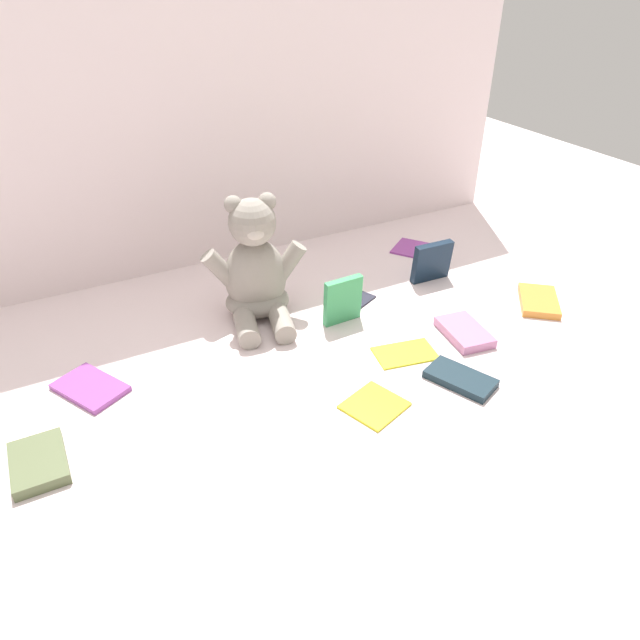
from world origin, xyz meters
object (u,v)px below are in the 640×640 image
Objects in this scene: book_case_4 at (413,248)px; book_case_6 at (350,295)px; book_case_1 at (90,388)px; teddy_bear at (256,273)px; book_case_0 at (460,379)px; book_case_3 at (539,301)px; book_case_5 at (464,332)px; book_case_10 at (39,463)px; book_case_9 at (343,301)px; book_case_2 at (405,353)px; book_case_7 at (374,404)px; book_case_8 at (432,262)px.

book_case_6 is (-0.28, -0.14, -0.00)m from book_case_4.
book_case_1 is 1.30× the size of book_case_4.
book_case_0 is at bearing -45.05° from teddy_bear.
book_case_1 is 1.00× the size of book_case_3.
book_case_10 is at bearing -173.41° from book_case_5.
book_case_9 reaches higher than book_case_0.
book_case_5 is (-0.23, -0.02, 0.00)m from book_case_3.
book_case_2 is 0.68m from book_case_10.
book_case_10 is at bearing -122.12° from book_case_7.
book_case_10 reaches higher than book_case_4.
teddy_bear is 0.40m from book_case_7.
book_case_9 reaches higher than book_case_10.
book_case_5 is 1.18× the size of book_case_9.
book_case_5 reaches higher than book_case_7.
book_case_4 is at bearing 119.23° from book_case_7.
book_case_4 and book_case_7 have the same top height.
book_case_8 is (0.21, -0.02, 0.04)m from book_case_6.
book_case_2 is at bearing 85.95° from book_case_0.
book_case_8 is at bearing 10.45° from book_case_9.
book_case_8 reaches higher than book_case_6.
book_case_8 is at bearing 112.59° from book_case_7.
book_case_6 is (-0.02, 0.37, -0.00)m from book_case_0.
book_case_8 is (0.43, -0.05, -0.05)m from teddy_bear.
book_case_6 is at bearing 48.54° from book_case_9.
book_case_5 is at bearing 178.51° from book_case_10.
book_case_1 is 0.19m from book_case_10.
book_case_4 is at bearing 30.50° from book_case_9.
book_case_1 is at bearing -151.21° from teddy_bear.
book_case_0 is at bearing 169.16° from book_case_10.
book_case_5 is 0.25m from book_case_8.
book_case_10 is at bearing 99.50° from book_case_2.
book_case_2 is 0.38m from book_case_3.
book_case_5 is (-0.15, -0.39, 0.01)m from book_case_4.
teddy_bear is 2.09× the size of book_case_3.
book_case_4 is 0.31m from book_case_6.
book_case_10 is (-0.82, 0.02, -0.00)m from book_case_5.
book_case_0 is 1.26× the size of book_case_8.
book_case_5 is (0.35, -0.28, -0.09)m from teddy_bear.
book_case_1 is 0.89m from book_case_4.
book_case_3 is at bearing 13.74° from book_case_5.
book_case_5 is at bearing 137.44° from book_case_1.
book_case_3 is 1.06× the size of book_case_5.
book_case_9 is 0.90× the size of book_case_10.
book_case_8 is at bearing -34.47° from book_case_2.
book_case_5 is 0.82m from book_case_10.
book_case_7 is at bearing -67.04° from teddy_bear.
book_case_7 is (-0.28, -0.10, -0.01)m from book_case_5.
book_case_8 reaches higher than book_case_2.
book_case_10 reaches higher than book_case_7.
book_case_0 reaches higher than book_case_1.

